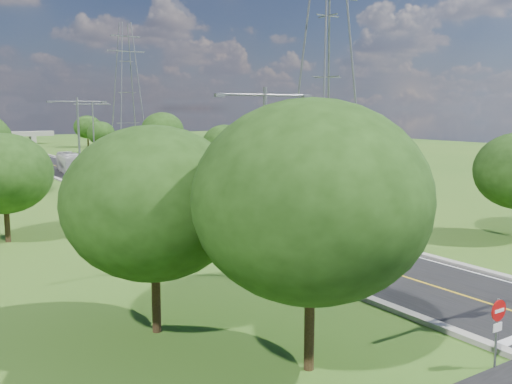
# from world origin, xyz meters

# --- Properties ---
(ground) EXTENTS (260.00, 260.00, 0.00)m
(ground) POSITION_xyz_m (0.00, 60.00, 0.00)
(ground) COLOR #265618
(ground) RESTS_ON ground
(road) EXTENTS (8.00, 150.00, 0.06)m
(road) POSITION_xyz_m (0.00, 66.00, 0.03)
(road) COLOR black
(road) RESTS_ON ground
(curb_left) EXTENTS (0.50, 150.00, 0.22)m
(curb_left) POSITION_xyz_m (-4.25, 66.00, 0.11)
(curb_left) COLOR gray
(curb_left) RESTS_ON ground
(curb_right) EXTENTS (0.50, 150.00, 0.22)m
(curb_right) POSITION_xyz_m (4.25, 66.00, 0.11)
(curb_right) COLOR gray
(curb_right) RESTS_ON ground
(do_not_enter_left) EXTENTS (0.76, 0.11, 2.50)m
(do_not_enter_left) POSITION_xyz_m (-5.60, -1.52, 1.77)
(do_not_enter_left) COLOR slate
(do_not_enter_left) RESTS_ON ground
(speed_limit_sign) EXTENTS (0.55, 0.09, 2.40)m
(speed_limit_sign) POSITION_xyz_m (5.20, 37.98, 1.60)
(speed_limit_sign) COLOR slate
(speed_limit_sign) RESTS_ON ground
(streetlight_near_left) EXTENTS (5.90, 0.25, 10.00)m
(streetlight_near_left) POSITION_xyz_m (-6.00, 12.00, 5.94)
(streetlight_near_left) COLOR slate
(streetlight_near_left) RESTS_ON ground
(streetlight_mid_left) EXTENTS (5.90, 0.25, 10.00)m
(streetlight_mid_left) POSITION_xyz_m (-6.00, 45.00, 5.94)
(streetlight_mid_left) COLOR slate
(streetlight_mid_left) RESTS_ON ground
(streetlight_far_right) EXTENTS (5.90, 0.25, 10.00)m
(streetlight_far_right) POSITION_xyz_m (6.00, 78.00, 5.94)
(streetlight_far_right) COLOR slate
(streetlight_far_right) RESTS_ON ground
(power_tower_near) EXTENTS (9.00, 6.40, 28.00)m
(power_tower_near) POSITION_xyz_m (22.00, 40.00, 14.01)
(power_tower_near) COLOR slate
(power_tower_near) RESTS_ON ground
(power_tower_far) EXTENTS (9.00, 6.40, 28.00)m
(power_tower_far) POSITION_xyz_m (26.00, 115.00, 14.01)
(power_tower_far) COLOR slate
(power_tower_far) RESTS_ON ground
(tree_la) EXTENTS (7.14, 7.14, 8.30)m
(tree_la) POSITION_xyz_m (-14.00, 8.00, 5.27)
(tree_la) COLOR black
(tree_la) RESTS_ON ground
(tree_lb) EXTENTS (6.30, 6.30, 7.33)m
(tree_lb) POSITION_xyz_m (-16.00, 28.00, 4.64)
(tree_lb) COLOR black
(tree_lb) RESTS_ON ground
(tree_lf) EXTENTS (7.98, 7.98, 9.28)m
(tree_lf) POSITION_xyz_m (-11.00, 2.00, 5.89)
(tree_lf) COLOR black
(tree_lf) RESTS_ON ground
(tree_rb) EXTENTS (6.72, 6.72, 7.82)m
(tree_rb) POSITION_xyz_m (16.00, 30.00, 4.95)
(tree_rb) COLOR black
(tree_rb) RESTS_ON ground
(tree_rc) EXTENTS (5.88, 5.88, 6.84)m
(tree_rc) POSITION_xyz_m (15.00, 52.00, 4.33)
(tree_rc) COLOR black
(tree_rc) RESTS_ON ground
(tree_rd) EXTENTS (7.14, 7.14, 8.30)m
(tree_rd) POSITION_xyz_m (17.00, 76.00, 5.27)
(tree_rd) COLOR black
(tree_rd) RESTS_ON ground
(tree_re) EXTENTS (5.46, 5.46, 6.35)m
(tree_re) POSITION_xyz_m (14.50, 100.00, 4.02)
(tree_re) COLOR black
(tree_re) RESTS_ON ground
(tree_rf) EXTENTS (6.30, 6.30, 7.33)m
(tree_rf) POSITION_xyz_m (18.00, 120.00, 4.64)
(tree_rf) COLOR black
(tree_rf) RESTS_ON ground
(bus_outbound) EXTENTS (2.89, 9.65, 2.65)m
(bus_outbound) POSITION_xyz_m (2.63, 38.47, 1.39)
(bus_outbound) COLOR silver
(bus_outbound) RESTS_ON road
(bus_inbound) EXTENTS (3.54, 10.05, 2.74)m
(bus_inbound) POSITION_xyz_m (-0.80, 67.80, 1.43)
(bus_inbound) COLOR silver
(bus_inbound) RESTS_ON road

